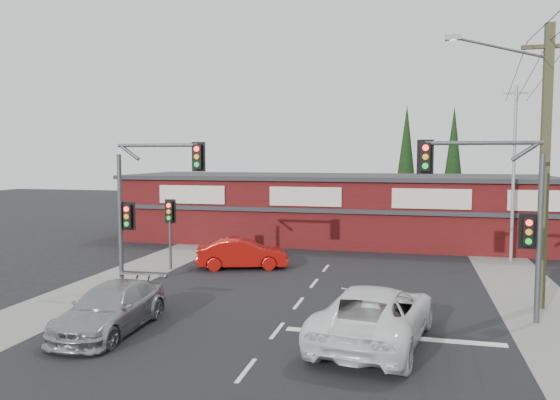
% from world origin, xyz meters
% --- Properties ---
extents(ground, '(120.00, 120.00, 0.00)m').
position_xyz_m(ground, '(0.00, 0.00, 0.00)').
color(ground, black).
rests_on(ground, ground).
extents(road_strip, '(14.00, 70.00, 0.01)m').
position_xyz_m(road_strip, '(0.00, 5.00, 0.01)').
color(road_strip, black).
rests_on(road_strip, ground).
extents(verge_left, '(3.00, 70.00, 0.02)m').
position_xyz_m(verge_left, '(-8.50, 5.00, 0.01)').
color(verge_left, gray).
rests_on(verge_left, ground).
extents(verge_right, '(3.00, 70.00, 0.02)m').
position_xyz_m(verge_right, '(8.50, 5.00, 0.01)').
color(verge_right, gray).
rests_on(verge_right, ground).
extents(stop_line, '(6.50, 0.35, 0.01)m').
position_xyz_m(stop_line, '(3.50, -1.50, 0.01)').
color(stop_line, silver).
rests_on(stop_line, ground).
extents(white_suv, '(3.66, 6.37, 1.67)m').
position_xyz_m(white_suv, '(3.01, -2.05, 0.84)').
color(white_suv, white).
rests_on(white_suv, ground).
extents(silver_suv, '(2.11, 4.95, 1.42)m').
position_xyz_m(silver_suv, '(-5.02, -2.97, 0.71)').
color(silver_suv, '#929597').
rests_on(silver_suv, ground).
extents(red_sedan, '(4.65, 2.80, 1.45)m').
position_xyz_m(red_sedan, '(-3.94, 7.08, 0.72)').
color(red_sedan, '#A40F0A').
rests_on(red_sedan, ground).
extents(lane_dashes, '(0.12, 27.61, 0.01)m').
position_xyz_m(lane_dashes, '(0.00, -5.00, 0.02)').
color(lane_dashes, silver).
rests_on(lane_dashes, ground).
extents(shop_building, '(27.30, 8.40, 4.22)m').
position_xyz_m(shop_building, '(-0.99, 16.99, 2.13)').
color(shop_building, '#450D0E').
rests_on(shop_building, ground).
extents(conifer_near, '(1.80, 1.80, 9.25)m').
position_xyz_m(conifer_near, '(3.50, 24.00, 5.48)').
color(conifer_near, '#2D2116').
rests_on(conifer_near, ground).
extents(conifer_far, '(1.80, 1.80, 9.25)m').
position_xyz_m(conifer_far, '(7.00, 26.00, 5.48)').
color(conifer_far, '#2D2116').
rests_on(conifer_far, ground).
extents(traffic_mast_left, '(3.77, 0.27, 5.97)m').
position_xyz_m(traffic_mast_left, '(-6.43, 2.00, 3.93)').
color(traffic_mast_left, '#47494C').
rests_on(traffic_mast_left, ground).
extents(traffic_mast_right, '(3.96, 0.27, 5.97)m').
position_xyz_m(traffic_mast_right, '(6.86, 1.00, 3.95)').
color(traffic_mast_right, '#47494C').
rests_on(traffic_mast_right, ground).
extents(pedestal_signal, '(0.55, 0.27, 3.38)m').
position_xyz_m(pedestal_signal, '(-7.20, 6.01, 2.41)').
color(pedestal_signal, '#47494C').
rests_on(pedestal_signal, ground).
extents(utility_pole, '(4.38, 0.59, 10.00)m').
position_xyz_m(utility_pole, '(8.36, 2.99, 5.40)').
color(utility_pole, '#4B492A').
rests_on(utility_pole, ground).
extents(steel_pole, '(1.20, 0.16, 9.00)m').
position_xyz_m(steel_pole, '(9.00, 12.00, 4.70)').
color(steel_pole, gray).
rests_on(steel_pole, ground).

